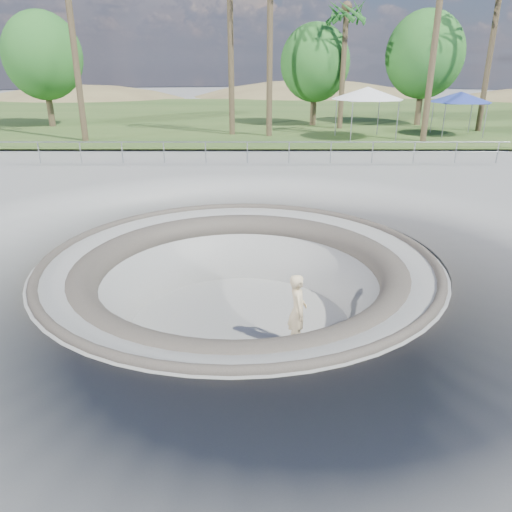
# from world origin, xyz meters

# --- Properties ---
(ground) EXTENTS (180.00, 180.00, 0.00)m
(ground) POSITION_xyz_m (0.00, 0.00, 0.00)
(ground) COLOR gray
(ground) RESTS_ON ground
(skate_bowl) EXTENTS (14.00, 14.00, 4.10)m
(skate_bowl) POSITION_xyz_m (0.00, 0.00, -1.83)
(skate_bowl) COLOR gray
(skate_bowl) RESTS_ON ground
(grass_strip) EXTENTS (180.00, 36.00, 0.12)m
(grass_strip) POSITION_xyz_m (0.00, 34.00, 0.22)
(grass_strip) COLOR #314F1F
(grass_strip) RESTS_ON ground
(distant_hills) EXTENTS (103.20, 45.00, 28.60)m
(distant_hills) POSITION_xyz_m (3.78, 57.17, -7.02)
(distant_hills) COLOR brown
(distant_hills) RESTS_ON ground
(safety_railing) EXTENTS (25.00, 0.06, 1.03)m
(safety_railing) POSITION_xyz_m (0.00, 12.00, 0.69)
(safety_railing) COLOR gray
(safety_railing) RESTS_ON ground
(skateboard) EXTENTS (0.80, 0.35, 0.08)m
(skateboard) POSITION_xyz_m (1.44, -1.22, -1.84)
(skateboard) COLOR brown
(skateboard) RESTS_ON ground
(skater) EXTENTS (0.49, 0.72, 1.90)m
(skater) POSITION_xyz_m (1.44, -1.22, -0.87)
(skater) COLOR beige
(skater) RESTS_ON skateboard
(canopy_white) EXTENTS (5.91, 5.91, 3.03)m
(canopy_white) POSITION_xyz_m (7.10, 19.33, 2.93)
(canopy_white) COLOR gray
(canopy_white) RESTS_ON ground
(canopy_blue) EXTENTS (5.29, 5.29, 2.67)m
(canopy_blue) POSITION_xyz_m (13.25, 20.69, 2.62)
(canopy_blue) COLOR gray
(canopy_blue) RESTS_ON ground
(palm_d) EXTENTS (2.60, 2.60, 8.65)m
(palm_d) POSITION_xyz_m (6.32, 24.12, 7.56)
(palm_d) COLOR brown
(palm_d) RESTS_ON ground
(bushy_tree_left) EXTENTS (5.44, 4.94, 7.84)m
(bushy_tree_left) POSITION_xyz_m (-14.44, 25.25, 5.03)
(bushy_tree_left) COLOR brown
(bushy_tree_left) RESTS_ON ground
(bushy_tree_mid) EXTENTS (4.93, 4.48, 7.11)m
(bushy_tree_mid) POSITION_xyz_m (4.61, 25.96, 4.57)
(bushy_tree_mid) COLOR brown
(bushy_tree_mid) RESTS_ON ground
(bushy_tree_right) EXTENTS (5.52, 5.02, 7.97)m
(bushy_tree_right) POSITION_xyz_m (12.40, 26.12, 5.11)
(bushy_tree_right) COLOR brown
(bushy_tree_right) RESTS_ON ground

